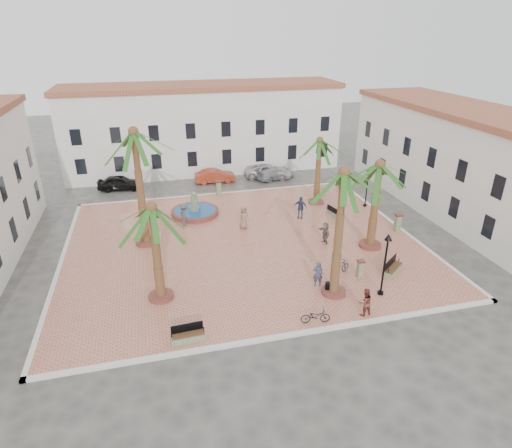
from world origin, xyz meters
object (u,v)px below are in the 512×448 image
at_px(palm_s, 343,187).
at_px(bench_e, 334,213).
at_px(car_red, 215,176).
at_px(fountain, 195,211).
at_px(palm_nw, 135,145).
at_px(car_silver, 275,173).
at_px(bench_ne, 343,186).
at_px(pedestrian_east, 325,233).
at_px(litter_bin, 328,287).
at_px(palm_e, 379,176).
at_px(bollard_e, 398,222).
at_px(pedestrian_fountain_a, 244,217).
at_px(bench_s, 188,336).
at_px(bollard_n, 219,188).
at_px(cyclist_b, 365,302).
at_px(bench_se, 393,269).
at_px(lamppost_e, 368,180).
at_px(bicycle_a, 315,316).
at_px(bicycle_b, 340,267).
at_px(palm_ne, 319,148).
at_px(bollard_se, 360,269).
at_px(pedestrian_north, 184,215).
at_px(lamppost_s, 386,254).
at_px(car_black, 120,183).
at_px(cyclist_a, 318,274).
at_px(pedestrian_fountain_b, 300,207).
at_px(palm_sw, 153,220).
at_px(car_white, 269,171).

bearing_deg(palm_s, bench_e, 66.34).
bearing_deg(car_red, fountain, 159.81).
distance_m(palm_nw, car_silver, 20.00).
relative_size(bench_ne, pedestrian_east, 1.00).
bearing_deg(litter_bin, palm_e, 41.84).
bearing_deg(bollard_e, pedestrian_fountain_a, 163.18).
xyz_separation_m(bollard_e, pedestrian_fountain_a, (-11.78, 3.56, 0.19)).
distance_m(bench_s, bollard_e, 19.87).
relative_size(bollard_n, car_red, 0.34).
xyz_separation_m(fountain, cyclist_b, (7.61, -16.72, 0.57)).
bearing_deg(bench_se, pedestrian_fountain_a, 92.81).
distance_m(lamppost_e, bicycle_a, 18.35).
height_order(bench_se, bicycle_b, bench_se).
xyz_separation_m(pedestrian_fountain_a, car_red, (-0.37, 12.21, -0.39)).
relative_size(fountain, palm_ne, 0.66).
relative_size(palm_e, cyclist_b, 3.93).
distance_m(bollard_se, bollard_e, 8.32).
bearing_deg(pedestrian_east, bollard_se, -0.62).
bearing_deg(pedestrian_east, bench_s, -56.40).
height_order(pedestrian_north, car_red, pedestrian_north).
bearing_deg(bench_ne, lamppost_s, 150.55).
bearing_deg(car_silver, car_black, 69.00).
relative_size(cyclist_a, pedestrian_fountain_b, 0.88).
bearing_deg(bollard_e, pedestrian_north, 162.19).
bearing_deg(bollard_n, pedestrian_east, -62.92).
bearing_deg(palm_s, fountain, 115.52).
bearing_deg(palm_e, bollard_e, 29.02).
xyz_separation_m(bench_ne, cyclist_a, (-9.12, -16.13, 0.62)).
distance_m(lamppost_e, bollard_e, 5.70).
height_order(bollard_n, pedestrian_east, pedestrian_east).
distance_m(palm_s, pedestrian_east, 9.12).
height_order(fountain, bollard_se, fountain).
height_order(bench_e, bollard_se, bollard_se).
xyz_separation_m(palm_ne, pedestrian_north, (-12.33, -2.03, -4.21)).
relative_size(palm_nw, bicycle_a, 5.37).
xyz_separation_m(bench_e, bollard_n, (-8.85, 7.35, 0.52)).
relative_size(lamppost_e, cyclist_a, 2.14).
bearing_deg(fountain, car_silver, 39.43).
relative_size(palm_sw, pedestrian_east, 3.75).
xyz_separation_m(bollard_e, bicycle_b, (-7.19, -4.94, -0.26)).
bearing_deg(pedestrian_east, cyclist_a, -30.95).
bearing_deg(bollard_se, pedestrian_fountain_a, 121.64).
relative_size(palm_s, palm_ne, 1.31).
bearing_deg(bench_ne, bench_se, 155.07).
distance_m(bicycle_a, cyclist_b, 2.98).
distance_m(palm_ne, car_white, 9.98).
relative_size(palm_nw, bollard_n, 6.03).
xyz_separation_m(pedestrian_fountain_b, car_red, (-5.49, 11.38, -0.42)).
bearing_deg(lamppost_s, litter_bin, 162.11).
bearing_deg(litter_bin, bicycle_b, 48.10).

